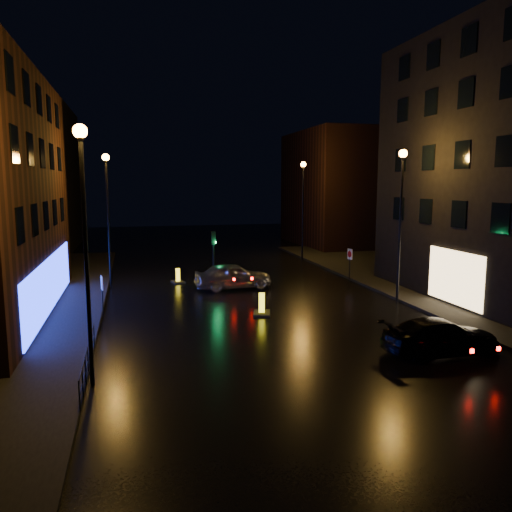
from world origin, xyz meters
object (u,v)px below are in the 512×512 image
object	(u,v)px
road_sign_left	(102,286)
road_sign_right	(350,257)
dark_sedan	(441,336)
bollard_near	(262,310)
traffic_signal	(214,275)
silver_hatchback	(233,276)
bollard_far	(178,279)

from	to	relation	value
road_sign_left	road_sign_right	world-z (taller)	road_sign_right
dark_sedan	bollard_near	bearing A→B (deg)	33.30
bollard_near	traffic_signal	bearing A→B (deg)	112.86
traffic_signal	silver_hatchback	size ratio (longest dim) A/B	0.72
silver_hatchback	road_sign_right	world-z (taller)	road_sign_right
traffic_signal	road_sign_right	distance (m)	9.28
dark_sedan	road_sign_left	distance (m)	15.66
bollard_far	road_sign_left	xyz separation A→B (m)	(-4.38, -7.99, 1.37)
dark_sedan	road_sign_right	world-z (taller)	road_sign_right
bollard_far	traffic_signal	bearing A→B (deg)	-26.88
road_sign_left	silver_hatchback	bearing A→B (deg)	23.62
silver_hatchback	dark_sedan	xyz separation A→B (m)	(5.48, -13.77, -0.13)
traffic_signal	road_sign_right	xyz separation A→B (m)	(9.10, -1.47, 1.13)
traffic_signal	bollard_far	size ratio (longest dim) A/B	2.84
silver_hatchback	road_sign_right	distance (m)	8.28
silver_hatchback	bollard_near	distance (m)	6.45
bollard_far	road_sign_right	xyz separation A→B (m)	(11.42, -2.12, 1.42)
silver_hatchback	road_sign_right	bearing A→B (deg)	-89.13
traffic_signal	bollard_near	xyz separation A→B (m)	(1.06, -8.59, -0.26)
bollard_far	silver_hatchback	bearing A→B (deg)	-52.65
silver_hatchback	dark_sedan	size ratio (longest dim) A/B	1.02
bollard_near	bollard_far	xyz separation A→B (m)	(-3.38, 9.23, -0.03)
road_sign_left	bollard_far	bearing A→B (deg)	50.57
bollard_near	road_sign_right	distance (m)	10.82
bollard_far	road_sign_right	distance (m)	11.70
silver_hatchback	road_sign_left	xyz separation A→B (m)	(-7.58, -5.18, 0.76)
bollard_far	road_sign_left	world-z (taller)	road_sign_left
road_sign_right	traffic_signal	bearing A→B (deg)	-19.55
bollard_near	road_sign_right	world-z (taller)	road_sign_right
bollard_near	road_sign_left	world-z (taller)	road_sign_left
bollard_near	bollard_far	bearing A→B (deg)	125.93
silver_hatchback	dark_sedan	distance (m)	14.82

